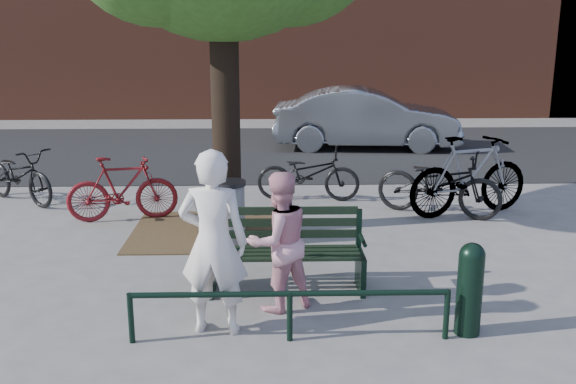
{
  "coord_description": "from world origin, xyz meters",
  "views": [
    {
      "loc": [
        -0.17,
        -6.79,
        2.91
      ],
      "look_at": [
        0.04,
        1.0,
        0.9
      ],
      "focal_mm": 40.0,
      "sensor_mm": 36.0,
      "label": 1
    }
  ],
  "objects_px": {
    "litter_bin": "(230,212)",
    "bollard": "(470,286)",
    "park_bench": "(286,248)",
    "person_left": "(213,243)",
    "bicycle_c": "(308,174)",
    "person_right": "(279,241)",
    "parked_car": "(366,119)"
  },
  "relations": [
    {
      "from": "litter_bin",
      "to": "bollard",
      "type": "bearing_deg",
      "value": -47.93
    },
    {
      "from": "park_bench",
      "to": "litter_bin",
      "type": "height_order",
      "value": "park_bench"
    },
    {
      "from": "person_left",
      "to": "bicycle_c",
      "type": "xyz_separation_m",
      "value": [
        1.19,
        4.91,
        -0.45
      ]
    },
    {
      "from": "person_left",
      "to": "litter_bin",
      "type": "xyz_separation_m",
      "value": [
        -0.01,
        2.62,
        -0.46
      ]
    },
    {
      "from": "park_bench",
      "to": "person_right",
      "type": "relative_size",
      "value": 1.17
    },
    {
      "from": "person_left",
      "to": "person_right",
      "type": "relative_size",
      "value": 1.23
    },
    {
      "from": "person_left",
      "to": "person_right",
      "type": "distance_m",
      "value": 0.83
    },
    {
      "from": "person_left",
      "to": "bollard",
      "type": "bearing_deg",
      "value": -175.07
    },
    {
      "from": "park_bench",
      "to": "parked_car",
      "type": "distance_m",
      "value": 8.95
    },
    {
      "from": "bollard",
      "to": "parked_car",
      "type": "bearing_deg",
      "value": 87.6
    },
    {
      "from": "park_bench",
      "to": "bicycle_c",
      "type": "bearing_deg",
      "value": 83.07
    },
    {
      "from": "person_right",
      "to": "parked_car",
      "type": "distance_m",
      "value": 9.49
    },
    {
      "from": "person_right",
      "to": "park_bench",
      "type": "bearing_deg",
      "value": -127.92
    },
    {
      "from": "litter_bin",
      "to": "person_right",
      "type": "bearing_deg",
      "value": -73.15
    },
    {
      "from": "bicycle_c",
      "to": "parked_car",
      "type": "relative_size",
      "value": 0.39
    },
    {
      "from": "litter_bin",
      "to": "bicycle_c",
      "type": "relative_size",
      "value": 0.51
    },
    {
      "from": "person_left",
      "to": "litter_bin",
      "type": "bearing_deg",
      "value": -82.16
    },
    {
      "from": "person_right",
      "to": "bicycle_c",
      "type": "bearing_deg",
      "value": -125.35
    },
    {
      "from": "park_bench",
      "to": "bollard",
      "type": "xyz_separation_m",
      "value": [
        1.74,
        -1.17,
        0.02
      ]
    },
    {
      "from": "bicycle_c",
      "to": "parked_car",
      "type": "distance_m",
      "value": 5.12
    },
    {
      "from": "park_bench",
      "to": "person_left",
      "type": "relative_size",
      "value": 0.95
    },
    {
      "from": "person_right",
      "to": "litter_bin",
      "type": "xyz_separation_m",
      "value": [
        -0.64,
        2.1,
        -0.29
      ]
    },
    {
      "from": "bicycle_c",
      "to": "parked_car",
      "type": "xyz_separation_m",
      "value": [
        1.69,
        4.83,
        0.27
      ]
    },
    {
      "from": "parked_car",
      "to": "bollard",
      "type": "bearing_deg",
      "value": -177.88
    },
    {
      "from": "bicycle_c",
      "to": "parked_car",
      "type": "height_order",
      "value": "parked_car"
    },
    {
      "from": "park_bench",
      "to": "litter_bin",
      "type": "distance_m",
      "value": 1.73
    },
    {
      "from": "person_left",
      "to": "bicycle_c",
      "type": "distance_m",
      "value": 5.07
    },
    {
      "from": "park_bench",
      "to": "bollard",
      "type": "bearing_deg",
      "value": -33.92
    },
    {
      "from": "person_left",
      "to": "person_right",
      "type": "xyz_separation_m",
      "value": [
        0.63,
        0.52,
        -0.17
      ]
    },
    {
      "from": "person_right",
      "to": "bicycle_c",
      "type": "distance_m",
      "value": 4.43
    },
    {
      "from": "bollard",
      "to": "litter_bin",
      "type": "xyz_separation_m",
      "value": [
        -2.47,
        2.74,
        -0.04
      ]
    },
    {
      "from": "bicycle_c",
      "to": "bollard",
      "type": "bearing_deg",
      "value": -159.0
    }
  ]
}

